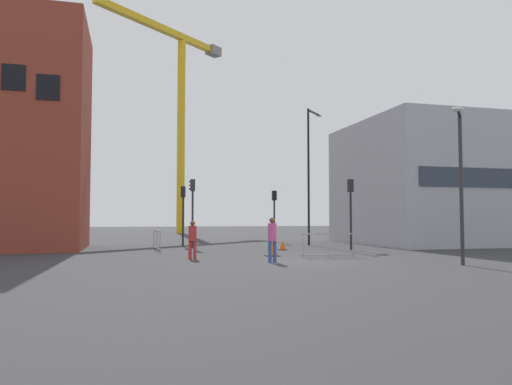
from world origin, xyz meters
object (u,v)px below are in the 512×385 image
Objects in this scene: traffic_light_near at (193,202)px; pedestrian_waiting at (193,237)px; streetlamp_tall at (310,165)px; construction_crane at (178,97)px; traffic_light_median at (274,207)px; traffic_light_crosswalk at (351,202)px; traffic_light_verge at (183,206)px; pedestrian_walking at (272,236)px; traffic_cone_on_verge at (272,249)px; traffic_cone_by_barrier at (283,246)px; streetlamp_short at (461,172)px.

pedestrian_waiting is (-0.99, -7.89, -1.77)m from traffic_light_near.
construction_crane is at bearing 103.18° from streetlamp_tall.
traffic_light_near reaches higher than traffic_light_median.
traffic_light_crosswalk is at bearing -27.29° from traffic_light_near.
traffic_light_verge is 2.10× the size of pedestrian_walking.
traffic_light_median is (-1.21, 4.02, -2.65)m from streetlamp_tall.
traffic_light_near is 8.07m from traffic_cone_on_verge.
streetlamp_tall is at bearing 5.82° from traffic_light_near.
traffic_light_crosswalk is 9.19m from traffic_light_near.
traffic_light_verge is (-2.02, -24.53, -12.93)m from construction_crane.
traffic_light_crosswalk is 9.16m from traffic_light_median.
traffic_cone_by_barrier is (4.54, -3.26, -2.47)m from traffic_light_near.
traffic_light_verge is at bearing 119.41° from streetlamp_short.
construction_crane is 12.98× the size of pedestrian_walking.
traffic_light_verge is at bearing 100.17° from pedestrian_walking.
traffic_light_crosswalk is at bearing -14.72° from traffic_cone_by_barrier.
pedestrian_walking is (1.86, -10.28, -1.67)m from traffic_light_near.
traffic_light_near is at bearing 100.27° from pedestrian_walking.
streetlamp_tall is 13.66× the size of traffic_cone_on_verge.
pedestrian_walking is at bearing -117.83° from streetlamp_tall.
traffic_light_crosswalk is at bearing -36.08° from traffic_light_verge.
traffic_light_verge is at bearing 108.85° from traffic_cone_on_verge.
traffic_light_crosswalk reaches higher than traffic_cone_by_barrier.
traffic_light_median reaches higher than pedestrian_walking.
construction_crane is at bearing 101.91° from traffic_light_crosswalk.
traffic_light_crosswalk is 0.96× the size of traffic_light_near.
traffic_light_median is 2.08× the size of pedestrian_walking.
traffic_light_verge reaches higher than traffic_cone_by_barrier.
traffic_light_verge reaches higher than pedestrian_waiting.
traffic_light_near is (0.34, -1.98, 0.18)m from traffic_light_verge.
traffic_cone_on_verge is at bearing -71.15° from traffic_light_verge.
traffic_light_crosswalk is 5.99× the size of traffic_cone_on_verge.
traffic_light_crosswalk is (0.46, -5.00, -2.54)m from streetlamp_tall.
traffic_light_median is 0.99× the size of traffic_light_verge.
streetlamp_short is at bearing -84.40° from traffic_light_median.
construction_crane is 14.18× the size of pedestrian_waiting.
traffic_light_near is (-6.50, -4.80, 0.20)m from traffic_light_median.
construction_crane reaches higher than traffic_cone_by_barrier.
traffic_light_crosswalk is 4.43m from traffic_cone_by_barrier.
traffic_light_verge is at bearing 171.54° from streetlamp_tall.
streetlamp_short is (6.60, -39.81, -12.01)m from construction_crane.
streetlamp_short is 11.02m from pedestrian_waiting.
traffic_light_median is at bearing 59.46° from pedestrian_waiting.
traffic_light_median is at bearing 36.44° from traffic_light_near.
pedestrian_walking is (-5.84, -11.07, -4.11)m from streetlamp_tall.
traffic_light_verge is at bearing -157.60° from traffic_light_median.
traffic_light_near is 8.15m from pedestrian_waiting.
pedestrian_waiting is (-9.27, 5.41, -2.51)m from streetlamp_short.
traffic_light_verge is 7.52m from traffic_cone_by_barrier.
construction_crane is at bearing 86.37° from traffic_light_near.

